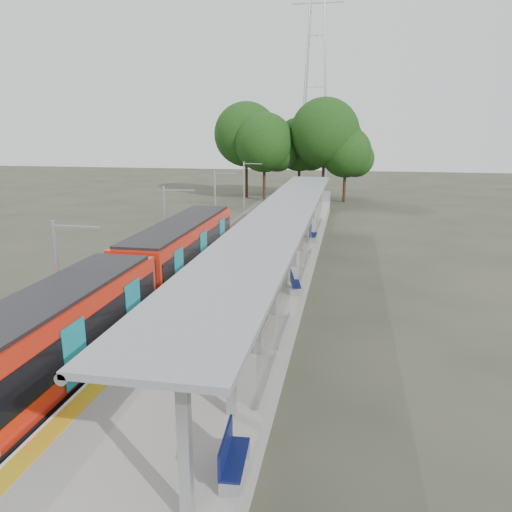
{
  "coord_description": "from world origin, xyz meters",
  "views": [
    {
      "loc": [
        5.01,
        -10.33,
        8.89
      ],
      "look_at": [
        0.29,
        14.91,
        2.3
      ],
      "focal_mm": 35.0,
      "sensor_mm": 36.0,
      "label": 1
    }
  ],
  "objects_px": {
    "bench_mid": "(294,282)",
    "info_pillar_near": "(236,323)",
    "bench_near": "(231,455)",
    "train": "(130,285)",
    "litter_bin": "(283,268)",
    "info_pillar_far": "(299,234)",
    "bench_far": "(312,233)"
  },
  "relations": [
    {
      "from": "info_pillar_near",
      "to": "bench_far",
      "type": "bearing_deg",
      "value": 74.44
    },
    {
      "from": "train",
      "to": "info_pillar_near",
      "type": "height_order",
      "value": "train"
    },
    {
      "from": "bench_far",
      "to": "bench_mid",
      "type": "bearing_deg",
      "value": -89.65
    },
    {
      "from": "train",
      "to": "bench_near",
      "type": "relative_size",
      "value": 16.58
    },
    {
      "from": "bench_mid",
      "to": "info_pillar_far",
      "type": "bearing_deg",
      "value": 82.46
    },
    {
      "from": "train",
      "to": "bench_near",
      "type": "height_order",
      "value": "train"
    },
    {
      "from": "litter_bin",
      "to": "bench_mid",
      "type": "bearing_deg",
      "value": -70.41
    },
    {
      "from": "bench_mid",
      "to": "info_pillar_near",
      "type": "xyz_separation_m",
      "value": [
        -1.53,
        -6.27,
        0.24
      ]
    },
    {
      "from": "bench_mid",
      "to": "bench_far",
      "type": "distance_m",
      "value": 11.66
    },
    {
      "from": "bench_mid",
      "to": "info_pillar_near",
      "type": "relative_size",
      "value": 0.85
    },
    {
      "from": "bench_near",
      "to": "train",
      "type": "bearing_deg",
      "value": 120.83
    },
    {
      "from": "train",
      "to": "litter_bin",
      "type": "height_order",
      "value": "train"
    },
    {
      "from": "bench_near",
      "to": "info_pillar_near",
      "type": "distance_m",
      "value": 7.69
    },
    {
      "from": "info_pillar_far",
      "to": "litter_bin",
      "type": "relative_size",
      "value": 1.79
    },
    {
      "from": "bench_mid",
      "to": "info_pillar_far",
      "type": "distance_m",
      "value": 10.34
    },
    {
      "from": "info_pillar_near",
      "to": "litter_bin",
      "type": "xyz_separation_m",
      "value": [
        0.65,
        8.73,
        -0.25
      ]
    },
    {
      "from": "info_pillar_far",
      "to": "litter_bin",
      "type": "bearing_deg",
      "value": -77.89
    },
    {
      "from": "bench_mid",
      "to": "bench_near",
      "type": "bearing_deg",
      "value": -101.75
    },
    {
      "from": "train",
      "to": "info_pillar_far",
      "type": "relative_size",
      "value": 15.59
    },
    {
      "from": "bench_far",
      "to": "litter_bin",
      "type": "relative_size",
      "value": 1.63
    },
    {
      "from": "litter_bin",
      "to": "bench_near",
      "type": "bearing_deg",
      "value": -86.66
    },
    {
      "from": "litter_bin",
      "to": "info_pillar_far",
      "type": "bearing_deg",
      "value": 89.52
    },
    {
      "from": "train",
      "to": "info_pillar_far",
      "type": "distance_m",
      "value": 15.14
    },
    {
      "from": "litter_bin",
      "to": "bench_far",
      "type": "bearing_deg",
      "value": 84.67
    },
    {
      "from": "bench_mid",
      "to": "info_pillar_near",
      "type": "distance_m",
      "value": 6.45
    },
    {
      "from": "bench_far",
      "to": "litter_bin",
      "type": "distance_m",
      "value": 9.24
    },
    {
      "from": "bench_far",
      "to": "info_pillar_near",
      "type": "xyz_separation_m",
      "value": [
        -1.51,
        -17.93,
        0.16
      ]
    },
    {
      "from": "bench_near",
      "to": "info_pillar_near",
      "type": "height_order",
      "value": "info_pillar_near"
    },
    {
      "from": "bench_mid",
      "to": "litter_bin",
      "type": "height_order",
      "value": "litter_bin"
    },
    {
      "from": "bench_far",
      "to": "info_pillar_far",
      "type": "xyz_separation_m",
      "value": [
        -0.79,
        -1.36,
        0.19
      ]
    },
    {
      "from": "info_pillar_far",
      "to": "bench_near",
      "type": "bearing_deg",
      "value": -75.31
    },
    {
      "from": "litter_bin",
      "to": "train",
      "type": "bearing_deg",
      "value": -135.91
    }
  ]
}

